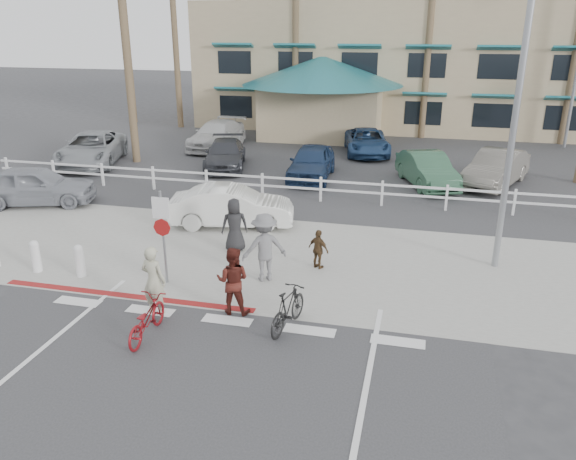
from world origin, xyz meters
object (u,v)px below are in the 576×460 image
(bike_red, at_px, (146,319))
(bike_black, at_px, (288,309))
(sign_post, at_px, (163,233))
(car_red_compact, at_px, (36,185))
(car_white_sedan, at_px, (232,206))

(bike_red, xyz_separation_m, bike_black, (2.99, 1.12, 0.05))
(sign_post, relative_size, bike_black, 1.72)
(sign_post, height_order, car_red_compact, sign_post)
(sign_post, bearing_deg, car_red_compact, 146.23)
(sign_post, distance_m, car_red_compact, 9.61)
(sign_post, height_order, bike_black, sign_post)
(car_white_sedan, relative_size, car_red_compact, 0.95)
(bike_black, bearing_deg, car_white_sedan, -48.15)
(bike_red, distance_m, car_white_sedan, 7.53)
(sign_post, distance_m, bike_red, 3.00)
(bike_red, height_order, car_red_compact, car_red_compact)
(sign_post, bearing_deg, bike_red, -73.60)
(bike_red, distance_m, car_red_compact, 11.90)
(bike_red, bearing_deg, car_red_compact, -43.89)
(sign_post, bearing_deg, car_white_sedan, 87.31)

